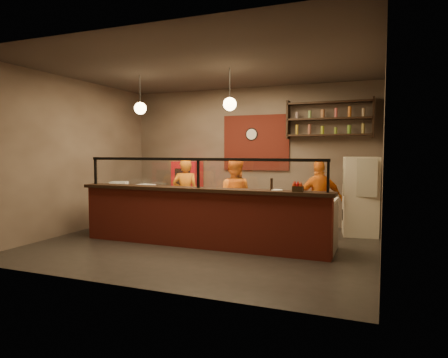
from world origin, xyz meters
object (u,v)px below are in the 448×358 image
at_px(fridge, 360,196).
at_px(pizza_dough, 223,194).
at_px(condiment_caddy, 298,189).
at_px(pepper_mill, 271,184).
at_px(cook_left, 185,194).
at_px(cook_right, 320,199).
at_px(cook_mid, 234,197).
at_px(wall_clock, 252,134).
at_px(red_cooler, 188,191).

height_order(fridge, pizza_dough, fridge).
xyz_separation_m(fridge, condiment_caddy, (-0.84, -2.17, 0.31)).
bearing_deg(pepper_mill, cook_left, 149.27).
height_order(cook_left, pepper_mill, cook_left).
bearing_deg(cook_left, cook_right, 160.69).
xyz_separation_m(cook_left, cook_mid, (1.21, -0.25, 0.01)).
bearing_deg(cook_mid, cook_right, -175.13).
distance_m(wall_clock, cook_right, 2.53).
bearing_deg(pepper_mill, red_cooler, 138.89).
relative_size(fridge, red_cooler, 1.09).
height_order(wall_clock, red_cooler, wall_clock).
bearing_deg(pepper_mill, wall_clock, 113.97).
relative_size(wall_clock, pizza_dough, 0.55).
bearing_deg(cook_right, pizza_dough, 6.29).
bearing_deg(pepper_mill, cook_mid, 133.98).
xyz_separation_m(cook_left, fridge, (3.57, 0.74, 0.02)).
relative_size(wall_clock, cook_left, 0.20).
distance_m(wall_clock, condiment_caddy, 3.40).
bearing_deg(red_cooler, pizza_dough, -52.26).
relative_size(fridge, pepper_mill, 8.03).
distance_m(cook_left, pepper_mill, 2.68).
height_order(cook_mid, pepper_mill, cook_mid).
bearing_deg(cook_right, red_cooler, -39.47).
distance_m(cook_left, red_cooler, 1.16).
distance_m(cook_mid, pizza_dough, 0.58).
distance_m(fridge, pizza_dough, 2.82).
height_order(cook_right, condiment_caddy, cook_right).
bearing_deg(fridge, wall_clock, 157.16).
bearing_deg(condiment_caddy, cook_mid, 142.11).
xyz_separation_m(cook_right, pizza_dough, (-1.63, -0.97, 0.14)).
relative_size(cook_left, pizza_dough, 2.83).
relative_size(wall_clock, cook_mid, 0.19).
relative_size(cook_left, fridge, 0.97).
relative_size(red_cooler, condiment_caddy, 8.90).
bearing_deg(cook_right, pepper_mill, 45.06).
relative_size(cook_mid, cook_right, 1.02).
distance_m(pizza_dough, condiment_caddy, 1.65).
distance_m(fridge, red_cooler, 4.07).
height_order(cook_mid, condiment_caddy, cook_mid).
height_order(wall_clock, pizza_dough, wall_clock).
height_order(cook_left, pizza_dough, cook_left).
xyz_separation_m(pizza_dough, pepper_mill, (1.07, -0.54, 0.25)).
xyz_separation_m(wall_clock, red_cooler, (-1.55, -0.31, -1.37)).
height_order(cook_mid, pizza_dough, cook_mid).
height_order(wall_clock, pepper_mill, wall_clock).
xyz_separation_m(cook_left, condiment_caddy, (2.73, -1.43, 0.34)).
bearing_deg(cook_mid, cook_left, -20.42).
xyz_separation_m(pizza_dough, condiment_caddy, (1.51, -0.62, 0.20)).
bearing_deg(pizza_dough, red_cooler, 132.25).
xyz_separation_m(fridge, red_cooler, (-4.05, 0.32, -0.07)).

